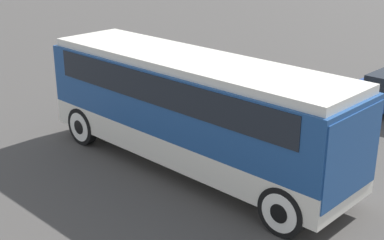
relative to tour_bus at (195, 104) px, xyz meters
The scene contains 3 objects.
ground_plane 1.95m from the tour_bus, behind, with size 120.00×120.00×0.00m, color #423F3D.
tour_bus is the anchor object (origin of this frame).
parked_car_mid 7.07m from the tour_bus, 134.77° to the left, with size 4.50×1.86×1.44m.
Camera 1 is at (9.62, -9.97, 6.60)m, focal length 50.00 mm.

